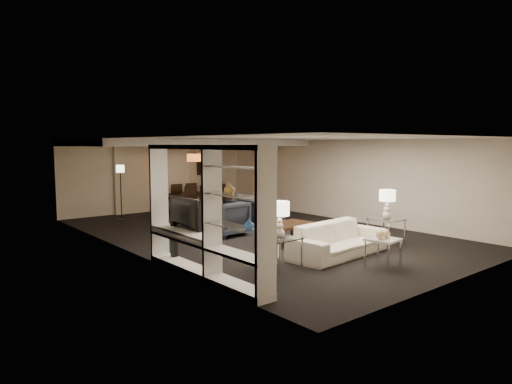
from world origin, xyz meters
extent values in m
plane|color=black|center=(0.00, 0.00, 0.00)|extent=(11.00, 11.00, 0.00)
cube|color=silver|center=(0.00, 0.00, 2.50)|extent=(7.00, 11.00, 0.02)
cube|color=beige|center=(0.00, 5.50, 1.25)|extent=(7.00, 0.02, 2.50)
cube|color=beige|center=(0.00, -5.50, 1.25)|extent=(7.00, 0.02, 2.50)
cube|color=beige|center=(-3.50, 0.00, 1.25)|extent=(0.02, 11.00, 2.50)
cube|color=beige|center=(3.50, 0.00, 1.25)|extent=(0.02, 11.00, 2.50)
cube|color=silver|center=(0.00, 3.50, 2.40)|extent=(7.00, 4.00, 0.20)
cube|color=beige|center=(-0.90, 5.42, 1.20)|extent=(1.50, 0.12, 2.40)
cube|color=silver|center=(0.70, 5.47, 1.05)|extent=(0.90, 0.05, 2.10)
cube|color=#142D38|center=(2.10, 5.46, 1.55)|extent=(0.95, 0.04, 0.65)
cylinder|color=#D8591E|center=(0.30, 3.50, 1.92)|extent=(0.52, 0.52, 0.24)
imported|color=beige|center=(-0.23, -3.04, 0.35)|extent=(2.48, 1.14, 0.70)
imported|color=black|center=(-0.83, 0.26, 0.45)|extent=(1.03, 1.06, 0.90)
imported|color=black|center=(0.37, 0.26, 0.45)|extent=(1.00, 1.03, 0.90)
sphere|color=#EAC97B|center=(-0.33, -4.14, 0.64)|extent=(0.18, 0.18, 0.18)
sphere|color=#F2BC80|center=(-0.13, -4.14, 0.63)|extent=(0.15, 0.15, 0.15)
imported|color=black|center=(-3.28, -1.72, 1.05)|extent=(1.04, 0.14, 0.60)
imported|color=#2756A9|center=(-3.31, -3.87, 1.14)|extent=(0.16, 0.16, 0.17)
imported|color=#BE923F|center=(-3.31, -3.36, 1.65)|extent=(0.18, 0.18, 0.19)
cube|color=black|center=(-3.20, -1.32, 0.48)|extent=(0.12, 0.12, 0.96)
imported|color=black|center=(0.91, 4.28, 0.33)|extent=(1.95, 1.20, 0.66)
camera|label=1|loc=(-7.60, -9.26, 2.36)|focal=32.00mm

